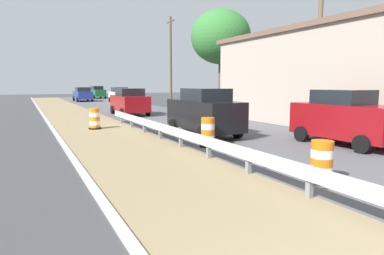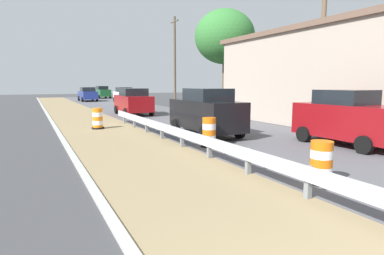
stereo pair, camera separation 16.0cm
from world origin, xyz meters
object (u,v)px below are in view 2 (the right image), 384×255
at_px(traffic_barrel_nearest, 321,164).
at_px(traffic_barrel_mid, 98,119).
at_px(traffic_barrel_close, 209,134).
at_px(car_distant_a, 347,118).
at_px(utility_pole_near, 323,37).
at_px(car_lead_far_lane, 133,102).
at_px(car_lead_near_lane, 206,112).
at_px(car_trailing_far_lane, 88,94).
at_px(car_trailing_near_lane, 124,95).
at_px(car_mid_far_lane, 102,92).
at_px(utility_pole_mid, 175,61).

height_order(traffic_barrel_nearest, traffic_barrel_mid, traffic_barrel_mid).
relative_size(traffic_barrel_nearest, traffic_barrel_close, 0.92).
bearing_deg(car_distant_a, utility_pole_near, 144.12).
height_order(car_lead_far_lane, utility_pole_near, utility_pole_near).
relative_size(car_lead_near_lane, car_trailing_far_lane, 0.96).
relative_size(traffic_barrel_mid, car_distant_a, 0.27).
distance_m(traffic_barrel_close, car_lead_far_lane, 13.88).
xyz_separation_m(car_trailing_near_lane, car_mid_far_lane, (0.04, 14.02, 0.03)).
height_order(traffic_barrel_close, car_distant_a, car_distant_a).
distance_m(traffic_barrel_nearest, car_distant_a, 5.73).
bearing_deg(car_lead_far_lane, utility_pole_near, -151.64).
distance_m(traffic_barrel_close, car_distant_a, 5.43).
bearing_deg(car_lead_far_lane, traffic_barrel_nearest, 177.99).
bearing_deg(traffic_barrel_close, car_trailing_far_lane, 88.13).
bearing_deg(car_trailing_near_lane, traffic_barrel_mid, -18.52).
xyz_separation_m(car_mid_far_lane, car_trailing_far_lane, (-3.72, -8.60, -0.04)).
relative_size(car_trailing_near_lane, car_distant_a, 1.16).
distance_m(car_trailing_far_lane, utility_pole_mid, 16.82).
xyz_separation_m(car_trailing_near_lane, car_distant_a, (0.12, -32.46, 0.10)).
distance_m(car_distant_a, utility_pole_mid, 23.31).
relative_size(traffic_barrel_nearest, car_distant_a, 0.25).
xyz_separation_m(traffic_barrel_nearest, utility_pole_mid, (7.55, 25.90, 4.29)).
relative_size(car_mid_far_lane, car_distant_a, 1.16).
relative_size(car_trailing_near_lane, utility_pole_near, 0.52).
height_order(car_mid_far_lane, utility_pole_near, utility_pole_near).
bearing_deg(car_lead_near_lane, utility_pole_mid, -18.81).
bearing_deg(traffic_barrel_nearest, car_mid_far_lane, 84.54).
distance_m(utility_pole_near, utility_pole_mid, 19.19).
bearing_deg(car_distant_a, car_trailing_near_lane, 178.93).
xyz_separation_m(car_mid_far_lane, utility_pole_mid, (2.82, -23.62, 3.75)).
distance_m(car_lead_far_lane, car_distant_a, 16.39).
height_order(car_trailing_near_lane, car_lead_far_lane, car_lead_far_lane).
bearing_deg(car_trailing_far_lane, car_distant_a, -175.06).
bearing_deg(car_trailing_far_lane, car_trailing_near_lane, -146.61).
bearing_deg(car_lead_near_lane, car_lead_far_lane, 1.48).
height_order(car_trailing_near_lane, car_trailing_far_lane, car_trailing_near_lane).
relative_size(traffic_barrel_close, car_trailing_near_lane, 0.24).
relative_size(traffic_barrel_mid, car_trailing_far_lane, 0.23).
relative_size(traffic_barrel_mid, car_lead_near_lane, 0.24).
relative_size(traffic_barrel_nearest, utility_pole_near, 0.11).
height_order(car_trailing_far_lane, car_distant_a, car_distant_a).
xyz_separation_m(car_lead_near_lane, car_lead_far_lane, (-0.17, 11.24, -0.06)).
relative_size(car_lead_far_lane, utility_pole_mid, 0.50).
bearing_deg(traffic_barrel_mid, car_mid_far_lane, 78.33).
xyz_separation_m(car_lead_near_lane, car_mid_far_lane, (3.58, 41.78, -0.08)).
relative_size(traffic_barrel_close, utility_pole_mid, 0.12).
distance_m(car_trailing_far_lane, utility_pole_near, 35.00).
distance_m(car_lead_near_lane, car_trailing_near_lane, 27.99).
xyz_separation_m(traffic_barrel_nearest, car_mid_far_lane, (4.73, 49.53, 0.54)).
height_order(traffic_barrel_mid, utility_pole_mid, utility_pole_mid).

